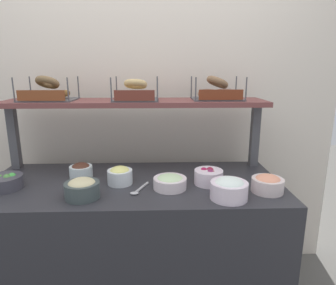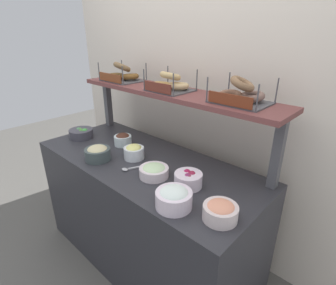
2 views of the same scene
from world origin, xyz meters
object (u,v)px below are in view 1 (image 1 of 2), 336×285
bowl_tuna_salad (82,188)px  serving_spoon_near_plate (138,190)px  bowl_chocolate_spread (81,171)px  bowl_veggie_mix (4,182)px  bowl_cream_cheese (229,188)px  bagel_basket_poppy (217,92)px  bowl_egg_salad (120,175)px  bagel_basket_cinnamon_raisin (48,93)px  bowl_lox_spread (268,183)px  bowl_beet_salad (209,176)px  bagel_basket_plain (136,93)px  bowl_scallion_spread (170,182)px

bowl_tuna_salad → serving_spoon_near_plate: size_ratio=1.04×
bowl_chocolate_spread → bowl_tuna_salad: bearing=-75.0°
bowl_veggie_mix → serving_spoon_near_plate: (0.71, -0.07, -0.03)m
bowl_tuna_salad → bowl_veggie_mix: 0.46m
bowl_cream_cheese → bagel_basket_poppy: 0.67m
bowl_chocolate_spread → bowl_egg_salad: size_ratio=0.95×
bowl_tuna_salad → bagel_basket_cinnamon_raisin: 0.69m
bowl_veggie_mix → bowl_egg_salad: bearing=4.3°
bowl_lox_spread → bowl_beet_salad: 0.31m
bagel_basket_plain → bowl_scallion_spread: bearing=-60.8°
bowl_lox_spread → bowl_egg_salad: bowl_egg_salad is taller
bowl_chocolate_spread → bagel_basket_cinnamon_raisin: size_ratio=0.41×
bowl_veggie_mix → bagel_basket_cinnamon_raisin: (0.15, 0.33, 0.44)m
bowl_cream_cheese → bagel_basket_cinnamon_raisin: bearing=153.5°
bowl_tuna_salad → bowl_lox_spread: size_ratio=1.05×
bowl_scallion_spread → bowl_egg_salad: 0.28m
bowl_egg_salad → bowl_beet_salad: size_ratio=0.87×
bowl_egg_salad → bowl_veggie_mix: bearing=-175.7°
bowl_beet_salad → serving_spoon_near_plate: size_ratio=0.95×
bowl_chocolate_spread → bowl_scallion_spread: (0.51, -0.17, -0.01)m
bagel_basket_poppy → bagel_basket_plain: bearing=-176.5°
bowl_cream_cheese → bowl_beet_salad: 0.21m
bowl_veggie_mix → bowl_scallion_spread: bearing=-2.0°
bowl_chocolate_spread → bowl_lox_spread: 1.03m
bowl_egg_salad → bowl_lox_spread: bearing=-10.2°
bowl_tuna_salad → bowl_scallion_spread: 0.45m
bowl_scallion_spread → bagel_basket_cinnamon_raisin: bearing=153.3°
bowl_veggie_mix → bagel_basket_plain: size_ratio=0.67×
bowl_cream_cheese → bagel_basket_poppy: bagel_basket_poppy is taller
bowl_veggie_mix → bowl_scallion_spread: (0.88, -0.03, -0.00)m
bowl_beet_salad → bowl_tuna_salad: bearing=-166.2°
bowl_cream_cheese → bagel_basket_plain: size_ratio=0.65×
bowl_cream_cheese → bowl_lox_spread: size_ratio=1.12×
bagel_basket_plain → bowl_chocolate_spread: bearing=-149.6°
bowl_tuna_salad → bowl_egg_salad: (0.16, 0.18, 0.00)m
bowl_egg_salad → bagel_basket_plain: bagel_basket_plain is taller
bagel_basket_cinnamon_raisin → bowl_chocolate_spread: bearing=-42.4°
bagel_basket_cinnamon_raisin → bowl_lox_spread: bearing=-19.2°
bowl_cream_cheese → bagel_basket_poppy: size_ratio=0.60×
bowl_veggie_mix → bowl_beet_salad: size_ratio=1.20×
bowl_chocolate_spread → bowl_scallion_spread: bowl_chocolate_spread is taller
bowl_egg_salad → bagel_basket_plain: 0.51m
bowl_scallion_spread → bowl_egg_salad: (-0.27, 0.08, 0.01)m
bowl_egg_salad → bagel_basket_cinnamon_raisin: bearing=147.6°
bowl_chocolate_spread → bowl_cream_cheese: (0.79, -0.30, 0.01)m
bagel_basket_cinnamon_raisin → bagel_basket_plain: 0.53m
bowl_beet_salad → bagel_basket_poppy: bagel_basket_poppy is taller
bowl_beet_salad → bagel_basket_cinnamon_raisin: bagel_basket_cinnamon_raisin is taller
bowl_tuna_salad → bagel_basket_cinnamon_raisin: size_ratio=0.54×
bowl_lox_spread → serving_spoon_near_plate: (-0.67, 0.02, -0.04)m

